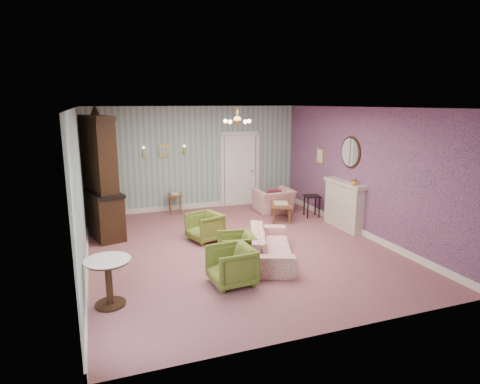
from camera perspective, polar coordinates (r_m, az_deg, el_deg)
name	(u,v)px	position (r m, az deg, el deg)	size (l,w,h in m)	color
floor	(238,247)	(8.70, -0.35, -7.73)	(7.00, 7.00, 0.00)	#985861
ceiling	(237,107)	(8.16, -0.37, 11.75)	(7.00, 7.00, 0.00)	white
wall_back	(196,158)	(11.62, -6.16, 4.71)	(6.00, 6.00, 0.00)	gray
wall_front	(331,229)	(5.24, 12.62, -5.07)	(6.00, 6.00, 0.00)	gray
wall_left	(80,191)	(7.85, -21.46, 0.19)	(7.00, 7.00, 0.00)	gray
wall_right	(361,172)	(9.72, 16.58, 2.75)	(7.00, 7.00, 0.00)	gray
wall_right_floral	(360,172)	(9.71, 16.51, 2.75)	(7.00, 7.00, 0.00)	#C26189
door	(240,169)	(12.01, -0.03, 3.25)	(1.12, 0.12, 2.16)	white
olive_chair_a	(231,264)	(6.90, -1.22, -10.04)	(0.70, 0.66, 0.72)	olive
olive_chair_b	(236,247)	(7.72, -0.53, -7.75)	(0.65, 0.61, 0.67)	olive
olive_chair_c	(205,226)	(9.04, -4.93, -4.71)	(0.66, 0.62, 0.68)	olive
sofa_chintz	(271,240)	(7.97, 4.34, -6.73)	(1.97, 0.58, 0.77)	#AC4557
wingback_chair	(274,197)	(11.34, 4.75, -0.67)	(1.00, 0.65, 0.87)	#AC4557
dresser	(99,173)	(9.70, -19.18, 2.54)	(0.60, 1.74, 2.89)	black
fireplace	(344,205)	(10.13, 14.30, -1.77)	(0.30, 1.40, 1.16)	beige
mantel_vase	(355,181)	(9.66, 15.73, 1.44)	(0.15, 0.15, 0.15)	gold
oval_mirror	(350,152)	(9.96, 15.17, 5.39)	(0.04, 0.76, 0.84)	white
framed_print	(320,156)	(11.12, 11.17, 4.98)	(0.04, 0.34, 0.42)	gold
coffee_table	(280,211)	(10.64, 5.69, -2.71)	(0.50, 0.90, 0.46)	brown
side_table_black	(312,206)	(11.03, 9.99, -1.95)	(0.39, 0.39, 0.59)	black
pedestal_table	(109,282)	(6.52, -17.86, -11.94)	(0.68, 0.68, 0.75)	black
nesting_table	(175,203)	(11.36, -9.05, -1.51)	(0.35, 0.45, 0.58)	brown
gilt_mirror_back	(164,151)	(11.38, -10.57, 5.67)	(0.28, 0.06, 0.36)	gold
sconce_left	(144,152)	(11.28, -13.32, 5.50)	(0.16, 0.12, 0.30)	gold
sconce_right	(184,150)	(11.46, -7.82, 5.82)	(0.16, 0.12, 0.30)	gold
chandelier	(237,121)	(8.17, -0.37, 9.86)	(0.56, 0.56, 0.36)	gold
burgundy_cushion	(274,197)	(11.17, 4.84, -0.63)	(0.38, 0.10, 0.38)	maroon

